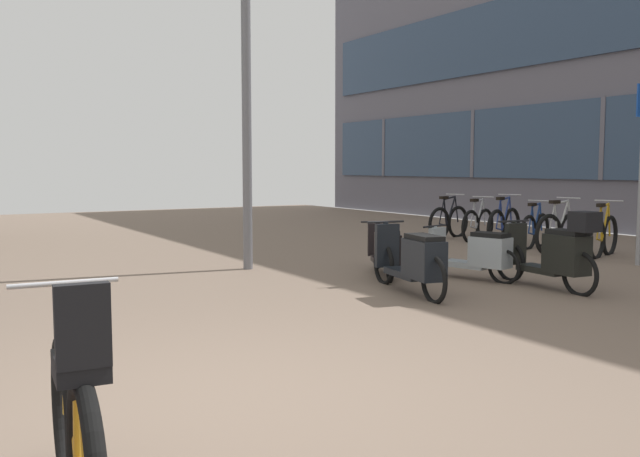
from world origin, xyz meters
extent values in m
cube|color=#5D5A65|center=(12.15, 6.27, 2.20)|extent=(0.10, 0.12, 1.92)
cube|color=#5D5A65|center=(12.15, 10.53, 2.20)|extent=(0.10, 0.12, 1.92)
cube|color=#5D5A65|center=(12.15, 14.80, 2.20)|extent=(0.10, 0.12, 1.92)
torus|color=black|center=(-1.19, -0.57, 0.35)|extent=(0.14, 0.78, 0.77)
cylinder|color=#C0891D|center=(-1.21, -0.86, 0.63)|extent=(0.07, 0.35, 0.68)
cylinder|color=#C0891D|center=(-1.23, -1.08, 0.60)|extent=(0.05, 0.15, 0.62)
cylinder|color=#C0891D|center=(-1.22, -0.92, 0.93)|extent=(0.07, 0.44, 0.09)
cylinder|color=#C0891D|center=(-1.24, -1.21, 0.63)|extent=(0.04, 0.19, 0.56)
cylinder|color=#C0891D|center=(-1.19, -0.63, 0.65)|extent=(0.04, 0.16, 0.62)
cube|color=black|center=(-1.24, -1.13, 0.95)|extent=(0.11, 0.23, 0.06)
cylinder|color=#ADADB2|center=(-1.20, -0.70, 1.01)|extent=(0.48, 0.07, 0.02)
cube|color=black|center=(-1.25, -1.24, 0.77)|extent=(0.22, 0.26, 0.10)
cube|color=black|center=(-1.26, -1.34, 0.95)|extent=(0.20, 0.08, 0.32)
torus|color=black|center=(8.08, 3.33, 0.33)|extent=(0.71, 0.30, 0.73)
torus|color=black|center=(8.71, 3.54, 0.33)|extent=(0.71, 0.30, 0.73)
cylinder|color=#BE8916|center=(8.45, 3.46, 0.59)|extent=(0.32, 0.14, 0.64)
cylinder|color=#BE8916|center=(8.27, 3.40, 0.57)|extent=(0.15, 0.08, 0.58)
cylinder|color=#BE8916|center=(8.40, 3.44, 0.88)|extent=(0.39, 0.16, 0.08)
cylinder|color=#BE8916|center=(8.20, 3.37, 0.30)|extent=(0.25, 0.11, 0.08)
cylinder|color=#BE8916|center=(8.15, 3.36, 0.59)|extent=(0.17, 0.08, 0.53)
cylinder|color=#BE8916|center=(8.65, 3.52, 0.62)|extent=(0.15, 0.08, 0.58)
cube|color=black|center=(8.21, 3.38, 0.89)|extent=(0.24, 0.15, 0.06)
cylinder|color=#ADADB2|center=(8.59, 3.51, 0.95)|extent=(0.17, 0.46, 0.02)
torus|color=black|center=(7.85, 4.16, 0.34)|extent=(0.75, 0.13, 0.75)
torus|color=black|center=(8.52, 4.21, 0.34)|extent=(0.75, 0.13, 0.75)
cylinder|color=#B4B7B7|center=(8.26, 4.19, 0.61)|extent=(0.33, 0.06, 0.66)
cylinder|color=#B4B7B7|center=(8.06, 4.17, 0.58)|extent=(0.15, 0.05, 0.60)
cylinder|color=#B4B7B7|center=(8.20, 4.18, 0.90)|extent=(0.41, 0.07, 0.09)
cylinder|color=#B4B7B7|center=(7.98, 4.17, 0.31)|extent=(0.26, 0.05, 0.08)
cylinder|color=#B4B7B7|center=(7.93, 4.16, 0.61)|extent=(0.17, 0.04, 0.55)
cylinder|color=#B4B7B7|center=(8.46, 4.20, 0.63)|extent=(0.15, 0.04, 0.60)
cube|color=black|center=(8.00, 4.17, 0.92)|extent=(0.23, 0.11, 0.06)
cylinder|color=#ADADB2|center=(8.40, 4.20, 0.98)|extent=(0.06, 0.48, 0.02)
torus|color=black|center=(8.10, 4.83, 0.31)|extent=(0.66, 0.28, 0.68)
torus|color=black|center=(8.68, 5.02, 0.31)|extent=(0.66, 0.28, 0.68)
cylinder|color=navy|center=(8.45, 4.94, 0.55)|extent=(0.30, 0.13, 0.60)
cylinder|color=navy|center=(8.27, 4.89, 0.53)|extent=(0.14, 0.08, 0.54)
cylinder|color=navy|center=(8.40, 4.93, 0.82)|extent=(0.36, 0.15, 0.08)
cylinder|color=navy|center=(8.21, 4.86, 0.28)|extent=(0.23, 0.10, 0.07)
cylinder|color=navy|center=(8.16, 4.85, 0.55)|extent=(0.16, 0.07, 0.50)
cylinder|color=navy|center=(8.63, 5.00, 0.57)|extent=(0.14, 0.07, 0.54)
cube|color=black|center=(8.23, 4.87, 0.83)|extent=(0.24, 0.16, 0.06)
cylinder|color=#ADADB2|center=(8.58, 4.99, 0.89)|extent=(0.18, 0.46, 0.02)
torus|color=black|center=(8.00, 5.55, 0.34)|extent=(0.73, 0.32, 0.75)
torus|color=black|center=(8.67, 5.78, 0.34)|extent=(0.73, 0.32, 0.75)
cylinder|color=navy|center=(8.40, 5.69, 0.61)|extent=(0.34, 0.15, 0.66)
cylinder|color=navy|center=(8.20, 5.62, 0.58)|extent=(0.15, 0.08, 0.60)
cylinder|color=navy|center=(8.35, 5.67, 0.91)|extent=(0.42, 0.17, 0.09)
cylinder|color=navy|center=(8.13, 5.60, 0.31)|extent=(0.27, 0.12, 0.08)
cylinder|color=navy|center=(8.08, 5.58, 0.61)|extent=(0.18, 0.08, 0.55)
cylinder|color=navy|center=(8.61, 5.76, 0.63)|extent=(0.16, 0.08, 0.60)
cube|color=black|center=(8.15, 5.60, 0.92)|extent=(0.24, 0.16, 0.06)
cylinder|color=#ADADB2|center=(8.55, 5.74, 0.98)|extent=(0.18, 0.46, 0.02)
torus|color=black|center=(8.06, 6.32, 0.31)|extent=(0.68, 0.27, 0.69)
torus|color=black|center=(8.65, 6.50, 0.31)|extent=(0.68, 0.27, 0.69)
cylinder|color=#ADB1B7|center=(8.41, 6.43, 0.56)|extent=(0.30, 0.13, 0.61)
cylinder|color=#ADB1B7|center=(8.24, 6.37, 0.54)|extent=(0.14, 0.07, 0.55)
cylinder|color=#ADB1B7|center=(8.37, 6.41, 0.84)|extent=(0.37, 0.15, 0.08)
cylinder|color=#ADB1B7|center=(8.17, 6.35, 0.29)|extent=(0.24, 0.10, 0.08)
cylinder|color=#ADB1B7|center=(8.12, 6.34, 0.56)|extent=(0.16, 0.07, 0.51)
cylinder|color=#ADB1B7|center=(8.60, 6.49, 0.59)|extent=(0.14, 0.07, 0.55)
cube|color=black|center=(8.19, 6.36, 0.85)|extent=(0.24, 0.15, 0.06)
cylinder|color=#ADADB2|center=(8.54, 6.47, 0.91)|extent=(0.17, 0.47, 0.02)
torus|color=black|center=(7.89, 7.08, 0.32)|extent=(0.72, 0.22, 0.72)
torus|color=black|center=(8.55, 7.22, 0.32)|extent=(0.72, 0.22, 0.72)
cylinder|color=black|center=(8.28, 7.17, 0.58)|extent=(0.33, 0.10, 0.63)
cylinder|color=black|center=(8.08, 7.12, 0.56)|extent=(0.15, 0.06, 0.57)
cylinder|color=black|center=(8.23, 7.16, 0.87)|extent=(0.41, 0.12, 0.08)
cylinder|color=black|center=(8.01, 7.11, 0.30)|extent=(0.26, 0.08, 0.08)
cylinder|color=black|center=(7.96, 7.10, 0.58)|extent=(0.17, 0.06, 0.52)
cylinder|color=black|center=(8.49, 7.21, 0.61)|extent=(0.15, 0.06, 0.57)
cube|color=black|center=(8.03, 7.11, 0.88)|extent=(0.23, 0.13, 0.06)
cylinder|color=#ADADB2|center=(8.43, 7.20, 0.94)|extent=(0.12, 0.47, 0.02)
torus|color=black|center=(3.69, 3.28, 0.22)|extent=(0.28, 0.46, 0.49)
torus|color=black|center=(4.28, 4.38, 0.22)|extent=(0.28, 0.46, 0.49)
cube|color=black|center=(3.98, 3.83, 0.20)|extent=(0.58, 0.75, 0.08)
cube|color=black|center=(3.79, 3.48, 0.41)|extent=(0.53, 0.63, 0.43)
cube|color=black|center=(3.79, 3.48, 0.66)|extent=(0.47, 0.56, 0.06)
cylinder|color=black|center=(4.27, 4.36, 0.47)|extent=(0.12, 0.14, 0.49)
cube|color=black|center=(4.23, 4.29, 0.44)|extent=(0.32, 0.22, 0.49)
cylinder|color=black|center=(4.26, 4.34, 0.71)|extent=(0.47, 0.27, 0.03)
torus|color=black|center=(5.05, 1.33, 0.25)|extent=(0.11, 0.56, 0.56)
torus|color=black|center=(5.17, 2.54, 0.25)|extent=(0.11, 0.56, 0.56)
cube|color=black|center=(5.11, 1.93, 0.23)|extent=(0.34, 0.71, 0.08)
cube|color=black|center=(5.07, 1.54, 0.47)|extent=(0.35, 0.56, 0.48)
cube|color=black|center=(5.07, 1.54, 0.74)|extent=(0.30, 0.51, 0.06)
cylinder|color=black|center=(5.16, 2.51, 0.53)|extent=(0.08, 0.13, 0.56)
cube|color=black|center=(5.16, 2.44, 0.51)|extent=(0.33, 0.11, 0.56)
cylinder|color=black|center=(5.16, 2.49, 0.81)|extent=(0.52, 0.08, 0.03)
cube|color=black|center=(5.05, 1.28, 0.89)|extent=(0.30, 0.30, 0.24)
torus|color=black|center=(4.89, 2.39, 0.22)|extent=(0.16, 0.48, 0.48)
torus|color=black|center=(4.61, 3.52, 0.22)|extent=(0.16, 0.48, 0.48)
cube|color=#A5AEB4|center=(4.75, 2.96, 0.19)|extent=(0.43, 0.70, 0.08)
cube|color=#A5AEB4|center=(4.84, 2.59, 0.40)|extent=(0.41, 0.57, 0.41)
cube|color=black|center=(4.84, 2.59, 0.63)|extent=(0.36, 0.52, 0.06)
cylinder|color=#A5AEB4|center=(4.62, 3.50, 0.45)|extent=(0.10, 0.13, 0.48)
cube|color=#A5AEB4|center=(4.64, 3.43, 0.43)|extent=(0.33, 0.15, 0.48)
cylinder|color=black|center=(4.63, 3.47, 0.69)|extent=(0.51, 0.15, 0.03)
torus|color=black|center=(3.27, 1.90, 0.26)|extent=(0.17, 0.57, 0.57)
torus|color=black|center=(3.54, 3.22, 0.26)|extent=(0.17, 0.57, 0.57)
cube|color=black|center=(3.40, 2.56, 0.23)|extent=(0.43, 0.80, 0.08)
cube|color=black|center=(3.32, 2.14, 0.46)|extent=(0.41, 0.64, 0.46)
cube|color=black|center=(3.32, 2.14, 0.72)|extent=(0.36, 0.58, 0.06)
cylinder|color=black|center=(3.53, 3.20, 0.54)|extent=(0.09, 0.13, 0.57)
cube|color=black|center=(3.52, 3.13, 0.51)|extent=(0.33, 0.14, 0.56)
cylinder|color=black|center=(3.53, 3.17, 0.82)|extent=(0.51, 0.13, 0.03)
cylinder|color=slate|center=(2.54, 5.30, 3.20)|extent=(0.14, 0.14, 6.39)
camera|label=1|loc=(-1.79, -3.92, 1.54)|focal=38.02mm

